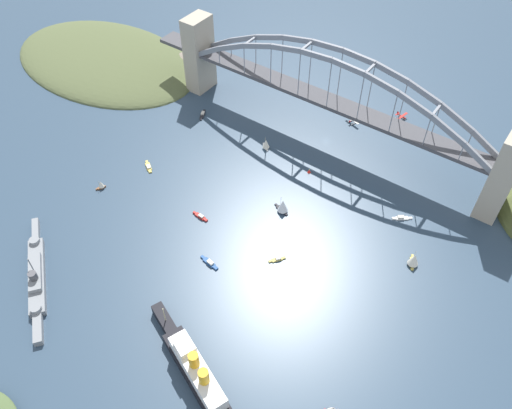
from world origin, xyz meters
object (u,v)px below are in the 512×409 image
at_px(naval_cruiser, 36,276).
at_px(seaplane_second_in_formation, 401,117).
at_px(small_boat_9, 414,260).
at_px(small_boat_2, 200,216).
at_px(small_boat_7, 101,185).
at_px(small_boat_10, 283,206).
at_px(small_boat_0, 277,259).
at_px(seaplane_taxiing_near_bridge, 353,120).
at_px(harbor_arch_bridge, 331,104).
at_px(small_boat_1, 266,144).
at_px(channel_marker_buoy, 309,171).
at_px(small_boat_6, 149,167).
at_px(small_boat_5, 210,263).
at_px(small_boat_4, 402,218).
at_px(ocean_liner, 198,376).
at_px(small_boat_8, 203,114).

relative_size(naval_cruiser, seaplane_second_in_formation, 6.09).
bearing_deg(small_boat_9, small_boat_2, 19.40).
relative_size(small_boat_7, small_boat_10, 0.57).
xyz_separation_m(seaplane_second_in_formation, small_boat_0, (1.79, 149.95, -1.35)).
bearing_deg(small_boat_0, seaplane_taxiing_near_bridge, -79.55).
height_order(harbor_arch_bridge, naval_cruiser, harbor_arch_bridge).
height_order(small_boat_1, channel_marker_buoy, small_boat_1).
distance_m(harbor_arch_bridge, small_boat_2, 107.64).
distance_m(small_boat_6, small_boat_10, 90.75).
relative_size(small_boat_2, small_boat_5, 0.86).
bearing_deg(small_boat_10, small_boat_0, 119.28).
bearing_deg(seaplane_taxiing_near_bridge, small_boat_9, 133.13).
height_order(small_boat_4, small_boat_7, small_boat_7).
bearing_deg(naval_cruiser, ocean_liner, -176.25).
bearing_deg(channel_marker_buoy, small_boat_8, -3.92).
height_order(small_boat_2, small_boat_9, small_boat_9).
height_order(harbor_arch_bridge, small_boat_9, harbor_arch_bridge).
distance_m(small_boat_5, small_boat_10, 54.60).
distance_m(small_boat_6, channel_marker_buoy, 100.50).
distance_m(ocean_liner, naval_cruiser, 103.01).
height_order(small_boat_0, small_boat_5, small_boat_5).
relative_size(small_boat_7, small_boat_9, 0.62).
height_order(harbor_arch_bridge, small_boat_4, harbor_arch_bridge).
bearing_deg(ocean_liner, small_boat_1, -65.66).
bearing_deg(channel_marker_buoy, small_boat_6, 33.04).
relative_size(small_boat_5, small_boat_9, 1.25).
distance_m(small_boat_0, small_boat_1, 90.33).
xyz_separation_m(small_boat_7, small_boat_10, (-99.01, -47.72, 1.94)).
bearing_deg(small_boat_0, small_boat_2, 0.66).
bearing_deg(naval_cruiser, small_boat_2, -116.60).
bearing_deg(ocean_liner, harbor_arch_bridge, -77.88).
xyz_separation_m(small_boat_1, small_boat_8, (56.14, -3.25, -3.25)).
xyz_separation_m(naval_cruiser, small_boat_5, (-65.64, -59.23, -1.90)).
xyz_separation_m(small_boat_1, small_boat_5, (-28.81, 93.16, -3.15)).
bearing_deg(harbor_arch_bridge, small_boat_2, 76.47).
bearing_deg(naval_cruiser, small_boat_0, -138.70).
relative_size(naval_cruiser, small_boat_7, 10.66).
height_order(harbor_arch_bridge, small_boat_0, harbor_arch_bridge).
bearing_deg(harbor_arch_bridge, small_boat_7, 53.20).
distance_m(seaplane_second_in_formation, small_boat_1, 98.74).
distance_m(small_boat_4, small_boat_10, 67.98).
relative_size(small_boat_8, small_boat_9, 1.12).
bearing_deg(harbor_arch_bridge, small_boat_1, 46.63).
bearing_deg(small_boat_4, small_boat_8, -3.07).
bearing_deg(small_boat_5, small_boat_6, -24.34).
distance_m(small_boat_0, small_boat_10, 35.31).
height_order(seaplane_taxiing_near_bridge, small_boat_5, seaplane_taxiing_near_bridge).
bearing_deg(small_boat_10, naval_cruiser, 55.90).
height_order(ocean_liner, small_boat_4, ocean_liner).
relative_size(small_boat_8, channel_marker_buoy, 4.08).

